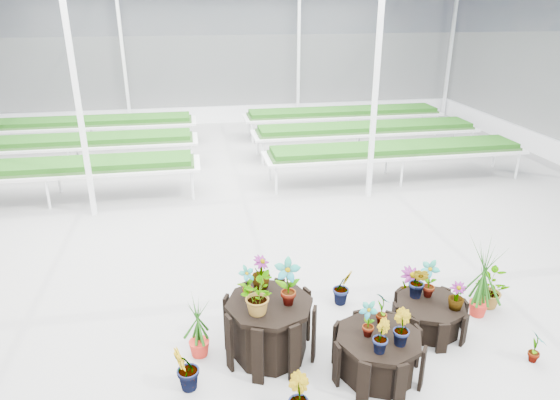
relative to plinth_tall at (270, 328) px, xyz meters
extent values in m
plane|color=gray|center=(0.07, 1.00, -0.38)|extent=(24.00, 24.00, 0.00)
cylinder|color=black|center=(0.00, 0.00, 0.00)|extent=(1.47, 1.47, 0.76)
cylinder|color=black|center=(1.20, -0.60, -0.10)|extent=(1.19, 1.19, 0.56)
cylinder|color=black|center=(2.20, 0.10, -0.16)|extent=(1.05, 1.05, 0.43)
imported|color=#15410E|center=(-0.25, 0.16, 0.59)|extent=(0.27, 0.24, 0.42)
imported|color=#15410E|center=(0.21, -0.08, 0.68)|extent=(0.35, 0.27, 0.60)
imported|color=#15410E|center=(-0.05, 0.35, 0.60)|extent=(0.34, 0.34, 0.43)
imported|color=#15410E|center=(-0.18, -0.18, 0.62)|extent=(0.39, 0.45, 0.48)
imported|color=#15410E|center=(1.06, -0.57, 0.40)|extent=(0.25, 0.28, 0.45)
imported|color=#15410E|center=(1.38, -0.77, 0.39)|extent=(0.19, 0.24, 0.43)
imported|color=#15410E|center=(1.31, -0.38, 0.39)|extent=(0.22, 0.27, 0.44)
imported|color=#15410E|center=(1.11, -0.86, 0.37)|extent=(0.24, 0.27, 0.40)
imported|color=#15410E|center=(2.07, 0.25, 0.29)|extent=(0.33, 0.34, 0.48)
imported|color=#15410E|center=(2.45, -0.08, 0.24)|extent=(0.30, 0.30, 0.38)
imported|color=#15410E|center=(2.22, 0.26, 0.32)|extent=(0.30, 0.34, 0.53)
imported|color=#15410E|center=(-1.04, -0.48, -0.08)|extent=(0.40, 0.42, 0.60)
imported|color=#15410E|center=(-0.37, 0.27, -0.06)|extent=(0.40, 0.33, 0.65)
imported|color=#15410E|center=(0.13, -1.07, -0.12)|extent=(0.29, 0.33, 0.52)
imported|color=#15410E|center=(3.21, -0.74, -0.15)|extent=(0.21, 0.27, 0.46)
imported|color=#15410E|center=(3.31, 0.50, -0.10)|extent=(0.43, 0.50, 0.56)
imported|color=#15410E|center=(2.16, 0.68, -0.08)|extent=(0.44, 0.44, 0.61)
imported|color=#15410E|center=(1.24, 0.93, -0.10)|extent=(0.36, 0.32, 0.55)
imported|color=#15410E|center=(0.00, 0.90, -0.13)|extent=(0.34, 0.34, 0.51)
camera|label=1|loc=(-0.78, -5.12, 3.82)|focal=32.00mm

